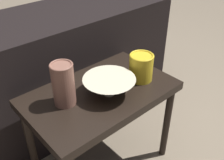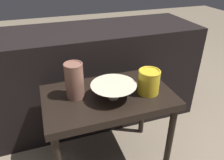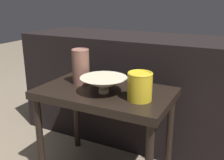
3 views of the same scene
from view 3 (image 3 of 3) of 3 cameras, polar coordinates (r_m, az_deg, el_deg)
name	(u,v)px [view 3 (image 3 of 3)]	position (r m, az deg, el deg)	size (l,w,h in m)	color
table	(105,101)	(1.35, -1.50, -4.66)	(0.68, 0.41, 0.50)	black
couch_backdrop	(140,88)	(1.80, 6.05, -1.69)	(1.59, 0.50, 0.71)	black
bowl	(104,83)	(1.27, -1.82, -0.73)	(0.23, 0.23, 0.08)	beige
vase_textured_left	(81,66)	(1.40, -6.82, 3.03)	(0.09, 0.09, 0.19)	brown
vase_colorful_right	(140,86)	(1.18, 6.07, -1.26)	(0.11, 0.11, 0.13)	gold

